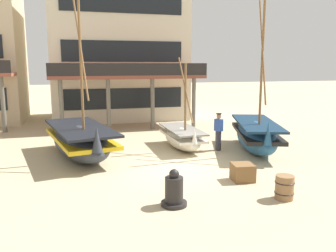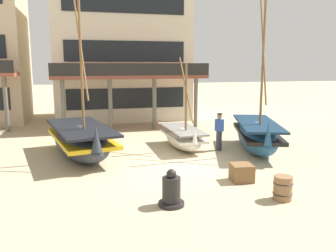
{
  "view_description": "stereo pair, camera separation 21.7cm",
  "coord_description": "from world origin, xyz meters",
  "px_view_note": "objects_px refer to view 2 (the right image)",
  "views": [
    {
      "loc": [
        -3.64,
        -12.06,
        3.78
      ],
      "look_at": [
        0.0,
        1.0,
        1.4
      ],
      "focal_mm": 37.06,
      "sensor_mm": 36.0,
      "label": 1
    },
    {
      "loc": [
        -3.43,
        -12.11,
        3.78
      ],
      "look_at": [
        0.0,
        1.0,
        1.4
      ],
      "focal_mm": 37.06,
      "sensor_mm": 36.0,
      "label": 2
    }
  ],
  "objects_px": {
    "fisherman_by_hull": "(219,132)",
    "cargo_crate": "(242,173)",
    "harbor_building_main": "(120,53)",
    "capstan_winch": "(171,191)",
    "fishing_boat_far_right": "(183,137)",
    "fishing_boat_near_left": "(257,135)",
    "wooden_barrel": "(283,188)",
    "fishing_boat_centre_large": "(81,140)"
  },
  "relations": [
    {
      "from": "fisherman_by_hull",
      "to": "cargo_crate",
      "type": "xyz_separation_m",
      "value": [
        -0.92,
        -4.1,
        -0.55
      ]
    },
    {
      "from": "fisherman_by_hull",
      "to": "harbor_building_main",
      "type": "height_order",
      "value": "harbor_building_main"
    },
    {
      "from": "capstan_winch",
      "to": "cargo_crate",
      "type": "relative_size",
      "value": 1.5
    },
    {
      "from": "fishing_boat_far_right",
      "to": "fisherman_by_hull",
      "type": "xyz_separation_m",
      "value": [
        1.46,
        -0.76,
        0.31
      ]
    },
    {
      "from": "fishing_boat_near_left",
      "to": "fishing_boat_far_right",
      "type": "xyz_separation_m",
      "value": [
        -3.02,
        1.34,
        -0.21
      ]
    },
    {
      "from": "wooden_barrel",
      "to": "fisherman_by_hull",
      "type": "bearing_deg",
      "value": 84.75
    },
    {
      "from": "fishing_boat_far_right",
      "to": "cargo_crate",
      "type": "relative_size",
      "value": 6.04
    },
    {
      "from": "cargo_crate",
      "to": "harbor_building_main",
      "type": "xyz_separation_m",
      "value": [
        -2.03,
        15.53,
        4.36
      ]
    },
    {
      "from": "fishing_boat_centre_large",
      "to": "fishing_boat_near_left",
      "type": "bearing_deg",
      "value": -7.11
    },
    {
      "from": "cargo_crate",
      "to": "harbor_building_main",
      "type": "relative_size",
      "value": 0.07
    },
    {
      "from": "cargo_crate",
      "to": "harbor_building_main",
      "type": "bearing_deg",
      "value": 97.43
    },
    {
      "from": "wooden_barrel",
      "to": "harbor_building_main",
      "type": "height_order",
      "value": "harbor_building_main"
    },
    {
      "from": "capstan_winch",
      "to": "fisherman_by_hull",
      "type": "bearing_deg",
      "value": 55.96
    },
    {
      "from": "fishing_boat_centre_large",
      "to": "fishing_boat_far_right",
      "type": "relative_size",
      "value": 1.61
    },
    {
      "from": "capstan_winch",
      "to": "wooden_barrel",
      "type": "relative_size",
      "value": 1.47
    },
    {
      "from": "fishing_boat_near_left",
      "to": "capstan_winch",
      "type": "relative_size",
      "value": 6.39
    },
    {
      "from": "wooden_barrel",
      "to": "cargo_crate",
      "type": "height_order",
      "value": "wooden_barrel"
    },
    {
      "from": "capstan_winch",
      "to": "fishing_boat_far_right",
      "type": "bearing_deg",
      "value": 70.24
    },
    {
      "from": "fishing_boat_near_left",
      "to": "wooden_barrel",
      "type": "bearing_deg",
      "value": -111.57
    },
    {
      "from": "fishing_boat_far_right",
      "to": "fishing_boat_centre_large",
      "type": "bearing_deg",
      "value": -175.05
    },
    {
      "from": "cargo_crate",
      "to": "fishing_boat_far_right",
      "type": "bearing_deg",
      "value": 96.35
    },
    {
      "from": "fisherman_by_hull",
      "to": "capstan_winch",
      "type": "height_order",
      "value": "fisherman_by_hull"
    },
    {
      "from": "wooden_barrel",
      "to": "harbor_building_main",
      "type": "bearing_deg",
      "value": 97.91
    },
    {
      "from": "fishing_boat_centre_large",
      "to": "wooden_barrel",
      "type": "height_order",
      "value": "fishing_boat_centre_large"
    },
    {
      "from": "fishing_boat_far_right",
      "to": "capstan_winch",
      "type": "xyz_separation_m",
      "value": [
        -2.24,
        -6.24,
        -0.12
      ]
    },
    {
      "from": "fishing_boat_far_right",
      "to": "capstan_winch",
      "type": "distance_m",
      "value": 6.63
    },
    {
      "from": "fishing_boat_near_left",
      "to": "fishing_boat_centre_large",
      "type": "distance_m",
      "value": 7.62
    },
    {
      "from": "fishing_boat_far_right",
      "to": "fisherman_by_hull",
      "type": "bearing_deg",
      "value": -27.34
    },
    {
      "from": "harbor_building_main",
      "to": "wooden_barrel",
      "type": "bearing_deg",
      "value": -82.09
    },
    {
      "from": "fisherman_by_hull",
      "to": "wooden_barrel",
      "type": "bearing_deg",
      "value": -95.25
    },
    {
      "from": "fishing_boat_near_left",
      "to": "wooden_barrel",
      "type": "xyz_separation_m",
      "value": [
        -2.1,
        -5.31,
        -0.39
      ]
    },
    {
      "from": "fishing_boat_far_right",
      "to": "cargo_crate",
      "type": "height_order",
      "value": "fishing_boat_far_right"
    },
    {
      "from": "fishing_boat_near_left",
      "to": "harbor_building_main",
      "type": "bearing_deg",
      "value": 110.58
    },
    {
      "from": "fishing_boat_near_left",
      "to": "harbor_building_main",
      "type": "relative_size",
      "value": 0.69
    },
    {
      "from": "fishing_boat_far_right",
      "to": "fisherman_by_hull",
      "type": "relative_size",
      "value": 2.46
    },
    {
      "from": "fishing_boat_near_left",
      "to": "fisherman_by_hull",
      "type": "bearing_deg",
      "value": 159.61
    },
    {
      "from": "fishing_boat_near_left",
      "to": "fishing_boat_centre_large",
      "type": "xyz_separation_m",
      "value": [
        -7.56,
        0.94,
        -0.01
      ]
    },
    {
      "from": "fishing_boat_far_right",
      "to": "cargo_crate",
      "type": "xyz_separation_m",
      "value": [
        0.54,
        -4.86,
        -0.24
      ]
    },
    {
      "from": "fishing_boat_far_right",
      "to": "cargo_crate",
      "type": "distance_m",
      "value": 4.9
    },
    {
      "from": "fishing_boat_near_left",
      "to": "fisherman_by_hull",
      "type": "height_order",
      "value": "fishing_boat_near_left"
    },
    {
      "from": "fishing_boat_near_left",
      "to": "cargo_crate",
      "type": "height_order",
      "value": "fishing_boat_near_left"
    },
    {
      "from": "fisherman_by_hull",
      "to": "capstan_winch",
      "type": "xyz_separation_m",
      "value": [
        -3.7,
        -5.48,
        -0.43
      ]
    }
  ]
}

